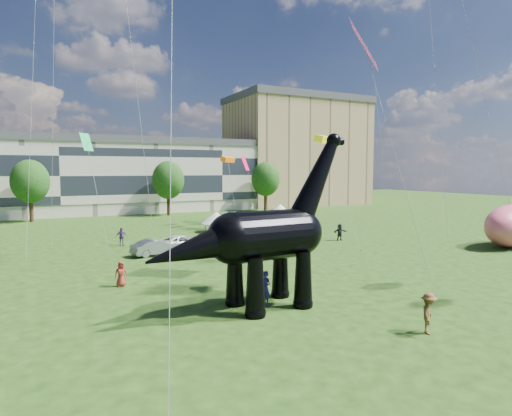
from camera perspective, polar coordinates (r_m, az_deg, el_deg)
name	(u,v)px	position (r m, az deg, el deg)	size (l,w,h in m)	color
ground	(301,332)	(20.44, 6.03, -16.12)	(220.00, 220.00, 0.00)	#16330C
terrace_row	(59,179)	(78.10, -24.82, 3.57)	(78.00, 11.00, 12.00)	beige
apartment_block	(296,154)	(95.45, 5.41, 7.19)	(28.00, 18.00, 22.00)	tan
tree_mid_left	(30,178)	(69.08, -27.92, 3.56)	(5.20, 5.20, 9.44)	#382314
tree_mid_right	(168,177)	(71.44, -11.64, 4.07)	(5.20, 5.20, 9.44)	#382314
tree_far_right	(266,176)	(78.01, 1.28, 4.24)	(5.20, 5.20, 9.44)	#382314
dinosaur_sculpture	(260,239)	(22.78, 0.59, -4.15)	(12.12, 3.53, 9.88)	black
car_grey	(156,247)	(38.41, -13.18, -5.09)	(1.49, 4.26, 1.40)	gray
car_white	(181,242)	(40.62, -9.93, -4.52)	(2.25, 4.87, 1.35)	silver
car_dark	(246,231)	(46.66, -1.39, -3.06)	(2.24, 5.52, 1.60)	#595960
gazebo_near	(216,218)	(51.43, -5.35, -1.28)	(4.58, 4.58, 2.46)	silver
gazebo_far	(280,210)	(57.75, 3.20, -0.32)	(5.06, 5.06, 2.83)	white
inflatable_pink	(512,226)	(48.11, 30.94, -2.02)	(8.22, 4.11, 4.11)	#F55F7F
visitors	(185,255)	(33.52, -9.46, -6.14)	(51.90, 40.52, 1.89)	brown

